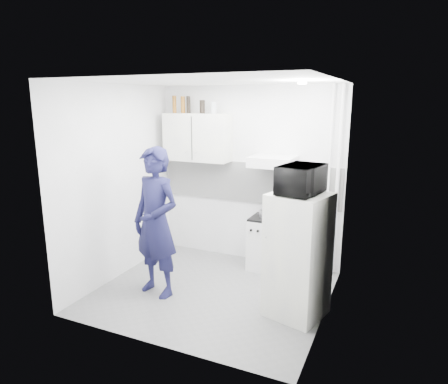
% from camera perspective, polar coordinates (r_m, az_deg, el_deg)
% --- Properties ---
extents(floor, '(2.80, 2.80, 0.00)m').
position_cam_1_polar(floor, '(5.25, -1.70, -14.07)').
color(floor, slate).
rests_on(floor, ground).
extents(ceiling, '(2.80, 2.80, 0.00)m').
position_cam_1_polar(ceiling, '(4.68, -1.92, 15.57)').
color(ceiling, white).
rests_on(ceiling, wall_back).
extents(wall_back, '(2.80, 0.00, 2.80)m').
position_cam_1_polar(wall_back, '(5.93, 3.49, 2.38)').
color(wall_back, white).
rests_on(wall_back, floor).
extents(wall_left, '(0.00, 2.60, 2.60)m').
position_cam_1_polar(wall_left, '(5.55, -14.92, 1.23)').
color(wall_left, white).
rests_on(wall_left, floor).
extents(wall_right, '(0.00, 2.60, 2.60)m').
position_cam_1_polar(wall_right, '(4.39, 14.87, -1.81)').
color(wall_right, white).
rests_on(wall_right, floor).
extents(person, '(0.75, 0.57, 1.86)m').
position_cam_1_polar(person, '(4.96, -9.70, -4.32)').
color(person, '#16163A').
rests_on(person, floor).
extents(stove, '(0.46, 0.46, 0.74)m').
position_cam_1_polar(stove, '(5.83, 6.07, -7.37)').
color(stove, silver).
rests_on(stove, floor).
extents(fridge, '(0.71, 0.71, 1.41)m').
position_cam_1_polar(fridge, '(4.56, 10.51, -8.91)').
color(fridge, white).
rests_on(fridge, floor).
extents(stove_top, '(0.44, 0.44, 0.03)m').
position_cam_1_polar(stove_top, '(5.70, 6.16, -3.75)').
color(stove_top, black).
rests_on(stove_top, stove).
extents(saucepan, '(0.17, 0.17, 0.10)m').
position_cam_1_polar(saucepan, '(5.71, 5.94, -3.07)').
color(saucepan, silver).
rests_on(saucepan, stove_top).
extents(microwave, '(0.62, 0.47, 0.31)m').
position_cam_1_polar(microwave, '(4.31, 10.98, 1.77)').
color(microwave, black).
rests_on(microwave, fridge).
extents(bottle_a, '(0.06, 0.06, 0.26)m').
position_cam_1_polar(bottle_a, '(6.17, -7.10, 12.32)').
color(bottle_a, brown).
rests_on(bottle_a, upper_cabinet).
extents(bottle_b, '(0.06, 0.06, 0.24)m').
position_cam_1_polar(bottle_b, '(6.09, -5.89, 12.30)').
color(bottle_b, brown).
rests_on(bottle_b, upper_cabinet).
extents(bottle_c, '(0.06, 0.06, 0.25)m').
position_cam_1_polar(bottle_c, '(6.05, -5.10, 12.32)').
color(bottle_c, black).
rests_on(bottle_c, upper_cabinet).
extents(canister_a, '(0.08, 0.08, 0.19)m').
position_cam_1_polar(canister_a, '(5.94, -3.13, 12.07)').
color(canister_a, black).
rests_on(canister_a, upper_cabinet).
extents(canister_b, '(0.09, 0.09, 0.16)m').
position_cam_1_polar(canister_b, '(5.86, -1.48, 11.94)').
color(canister_b, '#B2B7BC').
rests_on(canister_b, upper_cabinet).
extents(upper_cabinet, '(1.00, 0.35, 0.70)m').
position_cam_1_polar(upper_cabinet, '(6.00, -3.81, 7.81)').
color(upper_cabinet, white).
rests_on(upper_cabinet, wall_back).
extents(range_hood, '(0.60, 0.50, 0.14)m').
position_cam_1_polar(range_hood, '(5.51, 7.00, 4.34)').
color(range_hood, silver).
rests_on(range_hood, wall_back).
extents(backsplash, '(2.74, 0.03, 0.60)m').
position_cam_1_polar(backsplash, '(5.93, 3.43, 1.41)').
color(backsplash, white).
rests_on(backsplash, wall_back).
extents(pipe_a, '(0.05, 0.05, 2.60)m').
position_cam_1_polar(pipe_a, '(5.53, 15.88, 1.14)').
color(pipe_a, silver).
rests_on(pipe_a, floor).
extents(pipe_b, '(0.04, 0.04, 2.60)m').
position_cam_1_polar(pipe_b, '(5.55, 14.66, 1.25)').
color(pipe_b, silver).
rests_on(pipe_b, floor).
extents(ceiling_spot_fixture, '(0.10, 0.10, 0.02)m').
position_cam_1_polar(ceiling_spot_fixture, '(4.53, 11.11, 15.05)').
color(ceiling_spot_fixture, white).
rests_on(ceiling_spot_fixture, ceiling).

